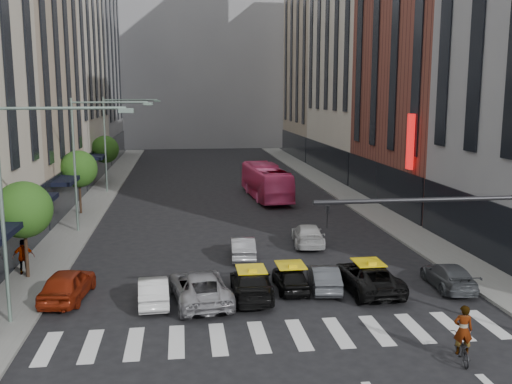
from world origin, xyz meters
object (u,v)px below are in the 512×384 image
object	(u,v)px
bus	(266,182)
taxi_center	(290,278)
pedestrian_far	(24,257)
streetlamp_far	(115,131)
car_white_front	(153,291)
streetlamp_near	(25,183)
streetlamp_mid	(88,147)
car_red	(68,284)
taxi_left	(251,284)
motorcycle	(462,348)

from	to	relation	value
bus	taxi_center	bearing A→B (deg)	80.37
pedestrian_far	taxi_center	bearing A→B (deg)	154.90
streetlamp_far	car_white_front	xyz separation A→B (m)	(4.79, -30.31, -5.28)
car_white_front	bus	xyz separation A→B (m)	(8.99, 25.56, 0.91)
streetlamp_near	streetlamp_far	xyz separation A→B (m)	(0.00, 32.00, 0.00)
streetlamp_mid	bus	size ratio (longest dim) A/B	0.82
car_red	pedestrian_far	world-z (taller)	pedestrian_far
streetlamp_mid	taxi_left	xyz separation A→B (m)	(9.29, -14.11, -5.23)
streetlamp_mid	car_white_front	xyz separation A→B (m)	(4.79, -14.31, -5.28)
streetlamp_near	motorcycle	distance (m)	17.70
taxi_center	motorcycle	xyz separation A→B (m)	(4.63, -8.18, -0.14)
streetlamp_far	bus	world-z (taller)	streetlamp_far
streetlamp_near	bus	world-z (taller)	streetlamp_near
car_white_front	motorcycle	size ratio (longest dim) A/B	2.09
motorcycle	pedestrian_far	size ratio (longest dim) A/B	0.97
pedestrian_far	streetlamp_far	bearing A→B (deg)	-103.93
streetlamp_far	pedestrian_far	world-z (taller)	streetlamp_far
car_white_front	streetlamp_far	bearing A→B (deg)	-84.64
car_white_front	streetlamp_near	bearing A→B (deg)	15.78
taxi_center	bus	world-z (taller)	bus
taxi_center	motorcycle	world-z (taller)	taxi_center
streetlamp_near	pedestrian_far	size ratio (longest dim) A/B	4.87
pedestrian_far	car_white_front	bearing A→B (deg)	135.56
car_red	motorcycle	xyz separation A→B (m)	(15.10, -8.19, -0.27)
car_red	bus	world-z (taller)	bus
car_red	pedestrian_far	distance (m)	4.75
taxi_center	car_red	bearing A→B (deg)	0.09
streetlamp_near	car_red	distance (m)	5.90
car_red	taxi_center	distance (m)	10.47
car_white_front	taxi_left	bearing A→B (deg)	179.03
streetlamp_mid	motorcycle	world-z (taller)	streetlamp_mid
taxi_left	pedestrian_far	distance (m)	12.24
streetlamp_near	motorcycle	world-z (taller)	streetlamp_near
car_white_front	taxi_center	distance (m)	6.60
motorcycle	pedestrian_far	xyz separation A→B (m)	(-17.99, 11.95, 0.60)
car_white_front	pedestrian_far	world-z (taller)	pedestrian_far
bus	pedestrian_far	distance (m)	26.10
streetlamp_near	car_red	bearing A→B (deg)	72.83
motorcycle	bus	bearing A→B (deg)	-72.72
car_red	pedestrian_far	size ratio (longest dim) A/B	2.36
streetlamp_mid	motorcycle	xyz separation A→B (m)	(15.94, -21.46, -5.43)
taxi_center	car_white_front	bearing A→B (deg)	9.15
streetlamp_far	pedestrian_far	xyz separation A→B (m)	(-2.05, -25.51, -4.83)
streetlamp_near	taxi_left	bearing A→B (deg)	11.52
streetlamp_near	bus	distance (m)	30.84
taxi_left	streetlamp_mid	bearing A→B (deg)	-53.57
taxi_left	car_red	bearing A→B (deg)	-2.59
car_red	taxi_center	xyz separation A→B (m)	(10.47, -0.01, -0.13)
car_red	taxi_left	world-z (taller)	car_red
streetlamp_far	taxi_center	bearing A→B (deg)	-68.88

